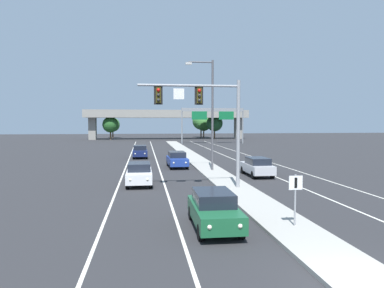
{
  "coord_description": "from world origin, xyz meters",
  "views": [
    {
      "loc": [
        -6.16,
        -8.81,
        4.58
      ],
      "look_at": [
        -3.2,
        13.19,
        3.2
      ],
      "focal_mm": 33.55,
      "sensor_mm": 36.0,
      "label": 1
    }
  ],
  "objects": [
    {
      "name": "car_oncoming_white",
      "position": [
        -6.52,
        17.41,
        0.82
      ],
      "size": [
        1.82,
        4.47,
        1.58
      ],
      "color": "silver",
      "rests_on": "ground"
    },
    {
      "name": "overpass_bridge",
      "position": [
        0.0,
        85.55,
        5.78
      ],
      "size": [
        42.4,
        6.4,
        7.65
      ],
      "color": "gray",
      "rests_on": "ground"
    },
    {
      "name": "overhead_signal_mast",
      "position": [
        -2.01,
        14.65,
        5.31
      ],
      "size": [
        6.8,
        0.44,
        7.2
      ],
      "color": "gray",
      "rests_on": "median_island"
    },
    {
      "name": "lane_stripe_receding_center",
      "position": [
        4.7,
        25.0,
        0.0
      ],
      "size": [
        0.14,
        100.0,
        0.01
      ],
      "primitive_type": "cube",
      "color": "silver",
      "rests_on": "ground"
    },
    {
      "name": "car_receding_silver",
      "position": [
        3.31,
        20.26,
        0.82
      ],
      "size": [
        1.83,
        4.48,
        1.58
      ],
      "color": "#B7B7BC",
      "rests_on": "ground"
    },
    {
      "name": "median_sign_post",
      "position": [
        0.2,
        5.51,
        1.59
      ],
      "size": [
        0.6,
        0.1,
        2.2
      ],
      "color": "gray",
      "rests_on": "median_island"
    },
    {
      "name": "median_island",
      "position": [
        0.0,
        18.0,
        0.07
      ],
      "size": [
        2.4,
        110.0,
        0.15
      ],
      "primitive_type": "cube",
      "color": "#9E9B93",
      "rests_on": "ground"
    },
    {
      "name": "lane_stripe_oncoming_center",
      "position": [
        -4.7,
        25.0,
        0.0
      ],
      "size": [
        0.14,
        100.0,
        0.01
      ],
      "primitive_type": "cube",
      "color": "silver",
      "rests_on": "ground"
    },
    {
      "name": "tree_far_right_b",
      "position": [
        10.84,
        92.38,
        4.15
      ],
      "size": [
        4.4,
        4.4,
        6.36
      ],
      "color": "#4C3823",
      "rests_on": "ground"
    },
    {
      "name": "tree_far_right_a",
      "position": [
        12.94,
        87.06,
        4.18
      ],
      "size": [
        4.43,
        4.43,
        6.41
      ],
      "color": "#4C3823",
      "rests_on": "ground"
    },
    {
      "name": "edge_stripe_right",
      "position": [
        8.0,
        25.0,
        0.0
      ],
      "size": [
        0.14,
        100.0,
        0.01
      ],
      "primitive_type": "cube",
      "color": "silver",
      "rests_on": "ground"
    },
    {
      "name": "car_oncoming_blue",
      "position": [
        -2.87,
        26.89,
        0.82
      ],
      "size": [
        1.91,
        4.51,
        1.58
      ],
      "color": "navy",
      "rests_on": "ground"
    },
    {
      "name": "street_lamp_median",
      "position": [
        -0.16,
        23.46,
        5.79
      ],
      "size": [
        2.58,
        0.28,
        10.0
      ],
      "color": "#4C4C51",
      "rests_on": "median_island"
    },
    {
      "name": "highway_sign_gantry",
      "position": [
        8.2,
        65.24,
        6.16
      ],
      "size": [
        13.28,
        0.42,
        7.5
      ],
      "color": "gray",
      "rests_on": "ground"
    },
    {
      "name": "tree_far_left_a",
      "position": [
        -14.63,
        85.0,
        3.86
      ],
      "size": [
        4.08,
        4.08,
        5.91
      ],
      "color": "#4C3823",
      "rests_on": "ground"
    },
    {
      "name": "tree_far_left_b",
      "position": [
        -14.89,
        94.98,
        3.75
      ],
      "size": [
        3.98,
        3.98,
        5.75
      ],
      "color": "#4C3823",
      "rests_on": "ground"
    },
    {
      "name": "edge_stripe_left",
      "position": [
        -8.0,
        25.0,
        0.0
      ],
      "size": [
        0.14,
        100.0,
        0.01
      ],
      "primitive_type": "cube",
      "color": "silver",
      "rests_on": "ground"
    },
    {
      "name": "car_oncoming_navy",
      "position": [
        -6.67,
        37.0,
        0.82
      ],
      "size": [
        1.86,
        4.49,
        1.58
      ],
      "color": "#141E4C",
      "rests_on": "ground"
    },
    {
      "name": "tree_far_right_c",
      "position": [
        10.46,
        94.9,
        4.8
      ],
      "size": [
        5.08,
        5.08,
        7.35
      ],
      "color": "#4C3823",
      "rests_on": "ground"
    },
    {
      "name": "car_oncoming_green",
      "position": [
        -3.2,
        6.13,
        0.82
      ],
      "size": [
        1.86,
        4.49,
        1.58
      ],
      "color": "#195633",
      "rests_on": "ground"
    }
  ]
}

